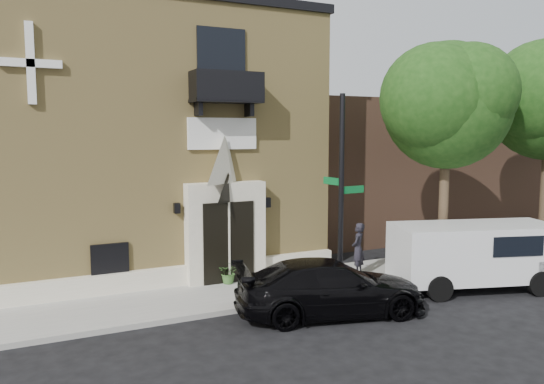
{
  "coord_description": "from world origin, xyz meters",
  "views": [
    {
      "loc": [
        -6.89,
        -13.08,
        4.93
      ],
      "look_at": [
        0.3,
        2.0,
        3.06
      ],
      "focal_mm": 35.0,
      "sensor_mm": 36.0,
      "label": 1
    }
  ],
  "objects_px": {
    "fire_hydrant": "(433,262)",
    "pedestrian_near": "(358,249)",
    "street_sign": "(341,193)",
    "dumpster": "(433,254)",
    "black_sedan": "(330,287)",
    "cargo_van": "(480,253)"
  },
  "relations": [
    {
      "from": "cargo_van",
      "to": "fire_hydrant",
      "type": "relative_size",
      "value": 7.43
    },
    {
      "from": "black_sedan",
      "to": "dumpster",
      "type": "height_order",
      "value": "black_sedan"
    },
    {
      "from": "cargo_van",
      "to": "fire_hydrant",
      "type": "bearing_deg",
      "value": 115.73
    },
    {
      "from": "street_sign",
      "to": "pedestrian_near",
      "type": "bearing_deg",
      "value": 34.03
    },
    {
      "from": "street_sign",
      "to": "fire_hydrant",
      "type": "height_order",
      "value": "street_sign"
    },
    {
      "from": "cargo_van",
      "to": "fire_hydrant",
      "type": "xyz_separation_m",
      "value": [
        -0.29,
        1.77,
        -0.65
      ]
    },
    {
      "from": "fire_hydrant",
      "to": "street_sign",
      "type": "bearing_deg",
      "value": -174.58
    },
    {
      "from": "street_sign",
      "to": "dumpster",
      "type": "distance_m",
      "value": 4.79
    },
    {
      "from": "cargo_van",
      "to": "black_sedan",
      "type": "bearing_deg",
      "value": -163.51
    },
    {
      "from": "cargo_van",
      "to": "pedestrian_near",
      "type": "distance_m",
      "value": 3.84
    },
    {
      "from": "cargo_van",
      "to": "dumpster",
      "type": "height_order",
      "value": "cargo_van"
    },
    {
      "from": "fire_hydrant",
      "to": "pedestrian_near",
      "type": "distance_m",
      "value": 2.69
    },
    {
      "from": "black_sedan",
      "to": "cargo_van",
      "type": "xyz_separation_m",
      "value": [
        5.51,
        0.0,
        0.41
      ]
    },
    {
      "from": "fire_hydrant",
      "to": "black_sedan",
      "type": "bearing_deg",
      "value": -161.23
    },
    {
      "from": "black_sedan",
      "to": "fire_hydrant",
      "type": "xyz_separation_m",
      "value": [
        5.22,
        1.77,
        -0.24
      ]
    },
    {
      "from": "street_sign",
      "to": "dumpster",
      "type": "height_order",
      "value": "street_sign"
    },
    {
      "from": "pedestrian_near",
      "to": "street_sign",
      "type": "bearing_deg",
      "value": -0.14
    },
    {
      "from": "street_sign",
      "to": "pedestrian_near",
      "type": "height_order",
      "value": "street_sign"
    },
    {
      "from": "cargo_van",
      "to": "street_sign",
      "type": "relative_size",
      "value": 0.92
    },
    {
      "from": "cargo_van",
      "to": "dumpster",
      "type": "xyz_separation_m",
      "value": [
        -0.17,
        1.9,
        -0.4
      ]
    },
    {
      "from": "fire_hydrant",
      "to": "pedestrian_near",
      "type": "xyz_separation_m",
      "value": [
        -2.5,
        0.87,
        0.52
      ]
    },
    {
      "from": "black_sedan",
      "to": "dumpster",
      "type": "distance_m",
      "value": 5.66
    }
  ]
}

